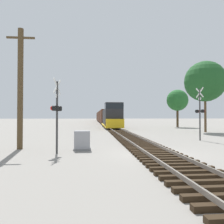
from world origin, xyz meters
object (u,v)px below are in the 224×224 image
crossing_signal_far (200,112)px  relay_cabinet (82,141)px  crossing_signal_near (57,110)px  tree_far_right (205,82)px  utility_pole (20,87)px  tree_mid_background (177,100)px  freight_train (103,117)px

crossing_signal_far → relay_cabinet: (-10.21, -4.76, -1.96)m
crossing_signal_near → crossing_signal_far: crossing_signal_far is taller
relay_cabinet → crossing_signal_near: bearing=-143.7°
crossing_signal_far → tree_far_right: bearing=-46.2°
relay_cabinet → tree_far_right: tree_far_right is taller
relay_cabinet → utility_pole: bearing=168.6°
utility_pole → crossing_signal_near: bearing=-35.4°
crossing_signal_far → tree_mid_background: 24.29m
relay_cabinet → crossing_signal_far: bearing=25.0°
freight_train → tree_far_right: bearing=-76.2°
relay_cabinet → tree_mid_background: tree_mid_background is taller
crossing_signal_far → tree_mid_background: bearing=-32.9°
crossing_signal_near → tree_mid_background: 34.56m
crossing_signal_far → relay_cabinet: bearing=99.3°
crossing_signal_near → relay_cabinet: crossing_signal_near is taller
crossing_signal_near → crossing_signal_far: (11.64, 5.82, 0.07)m
relay_cabinet → tree_far_right: (15.83, 14.29, 6.27)m
crossing_signal_far → utility_pole: bearing=89.8°
crossing_signal_far → crossing_signal_near: bearing=100.9°
crossing_signal_near → relay_cabinet: bearing=142.9°
crossing_signal_far → tree_far_right: size_ratio=0.49×
crossing_signal_far → tree_mid_background: (7.16, 23.05, 2.74)m
freight_train → utility_pole: utility_pole is taller
freight_train → crossing_signal_near: (-5.59, -63.03, 0.47)m
tree_far_right → tree_mid_background: size_ratio=1.29×
freight_train → tree_far_right: tree_far_right is taller
crossing_signal_near → tree_far_right: tree_far_right is taller
crossing_signal_near → relay_cabinet: (1.43, 1.05, -1.89)m
utility_pole → tree_far_right: size_ratio=0.82×
utility_pole → tree_far_right: tree_far_right is taller
relay_cabinet → tree_mid_background: (17.36, 27.81, 4.71)m
tree_far_right → tree_mid_background: (1.54, 13.52, -1.56)m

